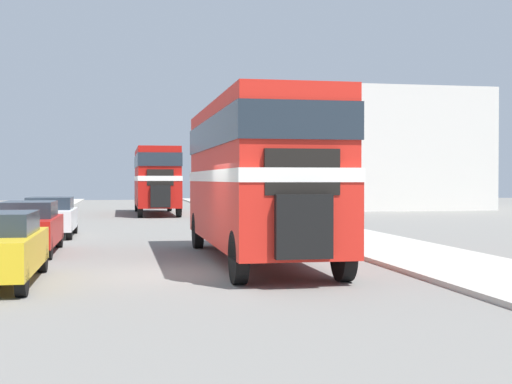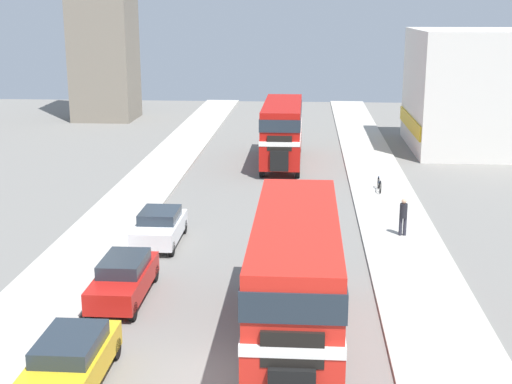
{
  "view_description": "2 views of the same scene",
  "coord_description": "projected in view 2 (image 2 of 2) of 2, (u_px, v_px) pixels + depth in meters",
  "views": [
    {
      "loc": [
        -1.32,
        -16.07,
        2.15
      ],
      "look_at": [
        2.18,
        2.27,
        1.82
      ],
      "focal_mm": 50.0,
      "sensor_mm": 36.0,
      "label": 1
    },
    {
      "loc": [
        2.41,
        -17.81,
        10.12
      ],
      "look_at": [
        0.0,
        16.1,
        1.23
      ],
      "focal_mm": 50.0,
      "sensor_mm": 36.0,
      "label": 2
    }
  ],
  "objects": [
    {
      "name": "ground_plane",
      "position": [
        215.0,
        380.0,
        19.91
      ],
      "size": [
        120.0,
        120.0,
        0.0
      ],
      "primitive_type": "plane",
      "color": "slate"
    },
    {
      "name": "double_decker_bus",
      "position": [
        296.0,
        270.0,
        21.32
      ],
      "size": [
        2.55,
        9.95,
        4.1
      ],
      "color": "red",
      "rests_on": "ground_plane"
    },
    {
      "name": "car_parked_far",
      "position": [
        160.0,
        227.0,
        31.16
      ],
      "size": [
        1.81,
        3.99,
        1.49
      ],
      "color": "white",
      "rests_on": "ground_plane"
    },
    {
      "name": "pedestrian_walking",
      "position": [
        403.0,
        215.0,
        31.83
      ],
      "size": [
        0.34,
        0.34,
        1.7
      ],
      "color": "#282833",
      "rests_on": "sidewalk_right"
    },
    {
      "name": "car_parked_near",
      "position": [
        69.0,
        362.0,
        19.3
      ],
      "size": [
        1.77,
        4.42,
        1.47
      ],
      "color": "gold",
      "rests_on": "ground_plane"
    },
    {
      "name": "bicycle_on_pavement",
      "position": [
        379.0,
        185.0,
        39.69
      ],
      "size": [
        0.05,
        1.76,
        0.78
      ],
      "color": "black",
      "rests_on": "sidewalk_right"
    },
    {
      "name": "car_parked_mid",
      "position": [
        124.0,
        278.0,
        25.24
      ],
      "size": [
        1.66,
        4.39,
        1.51
      ],
      "color": "red",
      "rests_on": "ground_plane"
    },
    {
      "name": "bus_distant",
      "position": [
        282.0,
        127.0,
        46.65
      ],
      "size": [
        2.47,
        9.93,
        4.03
      ],
      "color": "#B2140F",
      "rests_on": "ground_plane"
    }
  ]
}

